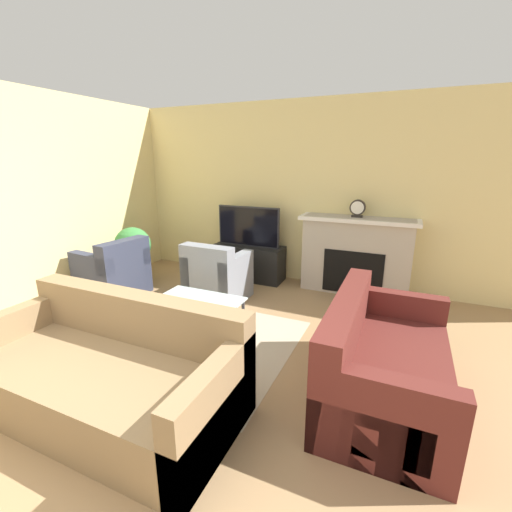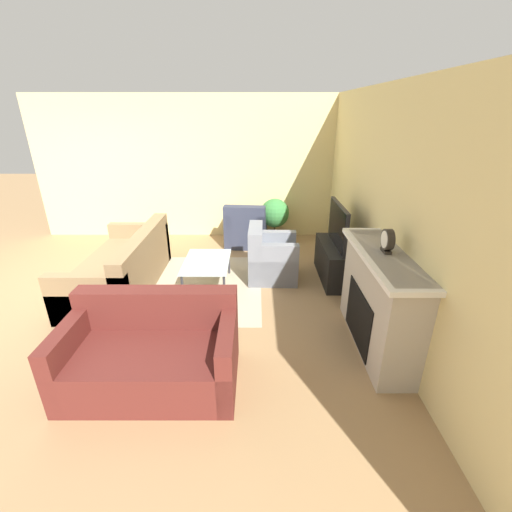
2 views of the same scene
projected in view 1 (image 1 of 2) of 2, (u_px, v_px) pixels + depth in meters
The scene contains 13 objects.
wall_back at pixel (285, 194), 5.28m from camera, with size 7.95×0.06×2.70m.
wall_left at pixel (42, 201), 4.35m from camera, with size 0.06×7.29×2.70m.
area_rug at pixel (190, 341), 3.65m from camera, with size 2.13×1.85×0.00m.
fireplace at pixel (356, 254), 4.85m from camera, with size 1.59×0.44×1.09m.
tv_stand at pixel (249, 262), 5.48m from camera, with size 1.12×0.42×0.55m.
tv at pixel (249, 226), 5.32m from camera, with size 1.01×0.06×0.62m.
couch_sectional at pixel (109, 374), 2.62m from camera, with size 2.09×0.97×0.82m.
couch_loveseat at pixel (381, 365), 2.72m from camera, with size 0.89×1.56×0.82m.
armchair_by_window at pixel (114, 274), 4.82m from camera, with size 0.83×0.82×0.82m.
armchair_accent at pixel (217, 279), 4.62m from camera, with size 0.73×0.74×0.82m.
coffee_table at pixel (196, 305), 3.67m from camera, with size 0.93×0.65×0.40m.
potted_plant at pixel (133, 247), 5.28m from camera, with size 0.55×0.55×0.86m.
mantel_clock at pixel (358, 208), 4.68m from camera, with size 0.21×0.07×0.24m.
Camera 1 is at (1.76, -0.74, 1.87)m, focal length 24.00 mm.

